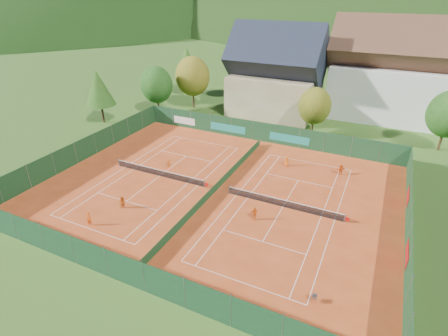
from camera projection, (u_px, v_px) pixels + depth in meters
ground at (217, 190)px, 40.74m from camera, size 600.00×600.00×0.00m
clay_pad at (217, 190)px, 40.72m from camera, size 40.00×32.00×0.01m
court_markings_left at (160, 176)px, 43.77m from camera, size 11.03×23.83×0.00m
court_markings_right at (283, 207)px, 37.67m from camera, size 11.03×23.83×0.00m
tennis_net_left at (160, 173)px, 43.48m from camera, size 13.30×0.10×1.02m
tennis_net_right at (285, 203)px, 37.38m from camera, size 13.30×0.10×1.02m
court_divider at (217, 187)px, 40.49m from camera, size 0.03×28.80×1.00m
fence_north at (261, 132)px, 53.01m from camera, size 40.00×0.10×3.00m
fence_south at (125, 270)px, 27.24m from camera, size 40.00×0.04×3.00m
fence_west at (86, 148)px, 47.65m from camera, size 0.04×32.00×3.00m
fence_east at (409, 225)px, 32.46m from camera, size 0.09×32.00×3.00m
chalet at (276, 77)px, 62.79m from camera, size 16.20×12.00×16.00m
hotel_block_a at (393, 76)px, 59.99m from camera, size 21.60×11.00×17.25m
tree_west_front at (157, 85)px, 62.60m from camera, size 5.72×5.72×8.69m
tree_west_mid at (193, 76)px, 65.56m from camera, size 6.44×6.44×9.78m
tree_west_back at (187, 62)px, 73.94m from camera, size 5.60×5.60×10.00m
tree_center at (315, 106)px, 53.84m from camera, size 5.01×5.01×7.60m
tree_west_side at (98, 88)px, 58.18m from camera, size 5.04×5.04×9.00m
mountain_backdrop at (410, 87)px, 234.94m from camera, size 820.00×530.00×242.00m
ball_hopper at (315, 297)px, 26.09m from camera, size 0.34×0.34×0.80m
loose_ball_0 at (106, 197)px, 39.38m from camera, size 0.07×0.07×0.07m
loose_ball_1 at (184, 267)px, 29.63m from camera, size 0.07×0.07×0.07m
player_left_near at (89, 219)px, 34.43m from camera, size 0.63×0.49×1.53m
player_left_mid at (122, 203)px, 37.10m from camera, size 0.79×0.66×1.46m
player_left_far at (169, 164)px, 45.44m from camera, size 0.88×0.60×1.26m
player_right_near at (254, 213)px, 35.29m from camera, size 0.95×0.83×1.54m
player_right_far_a at (287, 161)px, 45.90m from camera, size 0.71×0.50×1.38m
player_right_far_b at (341, 170)px, 43.81m from camera, size 1.32×1.05×1.40m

